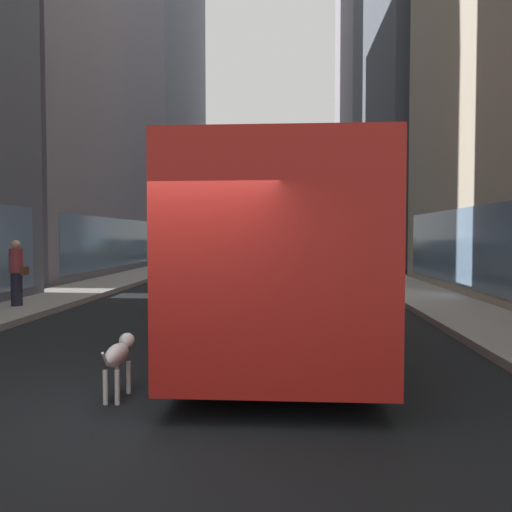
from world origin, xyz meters
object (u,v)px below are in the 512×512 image
pedestrian_with_handbag (17,272)px  transit_bus (281,244)px  car_white_van (240,249)px  car_silver_sedan (320,261)px  dalmatian_dog (119,355)px  car_yellow_taxi (286,248)px  car_grey_wagon (286,251)px  car_blue_hatchback (203,259)px

pedestrian_with_handbag → transit_bus: bearing=-14.4°
car_white_van → pedestrian_with_handbag: 30.96m
car_silver_sedan → dalmatian_dog: car_silver_sedan is taller
car_yellow_taxi → pedestrian_with_handbag: 35.82m
car_yellow_taxi → car_grey_wagon: bearing=-90.0°
car_grey_wagon → transit_bus: bearing=-90.0°
car_yellow_taxi → dalmatian_dog: bearing=-92.6°
car_blue_hatchback → pedestrian_with_handbag: bearing=-103.3°
car_yellow_taxi → dalmatian_dog: 41.78m
car_silver_sedan → dalmatian_dog: 16.98m
car_white_van → dalmatian_dog: car_white_van is taller
car_white_van → car_grey_wagon: bearing=-60.5°
pedestrian_with_handbag → car_white_van: bearing=84.8°
car_white_van → car_grey_wagon: (4.00, -7.07, 0.00)m
transit_bus → car_yellow_taxi: 36.93m
car_silver_sedan → car_grey_wagon: bearing=96.6°
transit_bus → dalmatian_dog: 5.33m
dalmatian_dog → pedestrian_with_handbag: 8.22m
car_silver_sedan → car_blue_hatchback: bearing=161.9°
car_grey_wagon → car_silver_sedan: 13.82m
transit_bus → car_silver_sedan: size_ratio=2.77×
car_blue_hatchback → car_yellow_taxi: (4.00, 23.29, -0.00)m
car_grey_wagon → dalmatian_dog: 30.40m
dalmatian_dog → pedestrian_with_handbag: pedestrian_with_handbag is taller
car_white_van → car_yellow_taxi: bearing=47.2°
dalmatian_dog → car_silver_sedan: bearing=78.1°
car_grey_wagon → car_yellow_taxi: bearing=90.0°
dalmatian_dog → car_yellow_taxi: bearing=87.4°
car_silver_sedan → car_yellow_taxi: (-1.60, 25.12, -0.00)m
car_blue_hatchback → pedestrian_with_handbag: size_ratio=2.67×
car_blue_hatchback → pedestrian_with_handbag: pedestrian_with_handbag is taller
car_silver_sedan → car_yellow_taxi: same height
dalmatian_dog → car_blue_hatchback: bearing=96.5°
car_grey_wagon → dalmatian_dog: (-1.90, -30.34, -0.31)m
car_grey_wagon → car_blue_hatchback: bearing=-108.6°
car_white_van → dalmatian_dog: (2.10, -37.41, -0.31)m
car_grey_wagon → car_yellow_taxi: 11.40m
dalmatian_dog → transit_bus: bearing=68.5°
transit_bus → car_yellow_taxi: size_ratio=2.80×
transit_bus → car_grey_wagon: bearing=90.0°
car_yellow_taxi → dalmatian_dog: car_yellow_taxi is taller
car_silver_sedan → pedestrian_with_handbag: bearing=-130.0°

